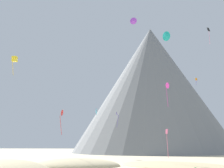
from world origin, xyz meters
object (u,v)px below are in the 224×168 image
object	(u,v)px
kite_red_low	(61,113)
rock_massif	(151,92)
kite_magenta_mid	(168,86)
kite_violet_high	(133,21)
kite_cyan_low	(96,112)
kite_black_high	(209,32)
kite_rainbow_low	(167,139)
kite_yellow_mid	(15,59)
kite_indigo_low	(117,116)
kite_teal_high	(166,36)
kite_orange_mid	(196,80)

from	to	relation	value
kite_red_low	rock_massif	bearing A→B (deg)	170.79
kite_red_low	kite_magenta_mid	bearing A→B (deg)	105.23
kite_violet_high	kite_cyan_low	distance (m)	29.42
kite_violet_high	rock_massif	bearing A→B (deg)	96.04
kite_black_high	kite_violet_high	bearing A→B (deg)	7.55
kite_black_high	kite_cyan_low	bearing A→B (deg)	-1.27
kite_black_high	kite_rainbow_low	distance (m)	46.51
kite_magenta_mid	kite_yellow_mid	size ratio (longest dim) A/B	1.45
kite_magenta_mid	kite_indigo_low	size ratio (longest dim) A/B	1.19
rock_massif	kite_indigo_low	xyz separation A→B (m)	(-14.29, -51.97, -15.51)
kite_magenta_mid	kite_cyan_low	world-z (taller)	kite_magenta_mid
rock_massif	kite_teal_high	xyz separation A→B (m)	(-0.76, -59.98, 5.26)
kite_yellow_mid	kite_cyan_low	bearing A→B (deg)	-108.50
kite_violet_high	kite_teal_high	distance (m)	13.32
kite_cyan_low	kite_magenta_mid	bearing A→B (deg)	32.56
kite_rainbow_low	kite_red_low	bearing A→B (deg)	81.72
kite_orange_mid	kite_rainbow_low	world-z (taller)	kite_orange_mid
kite_teal_high	kite_cyan_low	size ratio (longest dim) A/B	1.21
kite_red_low	kite_cyan_low	size ratio (longest dim) A/B	2.36
kite_cyan_low	kite_yellow_mid	bearing A→B (deg)	-19.18
kite_violet_high	kite_red_low	bearing A→B (deg)	-107.42
kite_violet_high	kite_cyan_low	bearing A→B (deg)	170.77
rock_massif	kite_indigo_low	distance (m)	56.09
kite_orange_mid	kite_red_low	world-z (taller)	kite_orange_mid
kite_yellow_mid	kite_cyan_low	distance (m)	38.68
rock_massif	kite_violet_high	distance (m)	55.36
kite_violet_high	kite_teal_high	bearing A→B (deg)	-23.06
kite_yellow_mid	kite_cyan_low	world-z (taller)	kite_yellow_mid
kite_magenta_mid	kite_rainbow_low	distance (m)	14.35
kite_black_high	kite_orange_mid	bearing A→B (deg)	-52.88
kite_orange_mid	kite_indigo_low	world-z (taller)	kite_orange_mid
kite_violet_high	kite_magenta_mid	world-z (taller)	kite_violet_high
rock_massif	kite_black_high	size ratio (longest dim) A/B	20.56
kite_teal_high	rock_massif	bearing A→B (deg)	136.19
kite_yellow_mid	kite_indigo_low	bearing A→B (deg)	-120.12
kite_magenta_mid	kite_red_low	world-z (taller)	kite_magenta_mid
kite_indigo_low	kite_cyan_low	world-z (taller)	kite_cyan_low
kite_violet_high	kite_teal_high	xyz separation A→B (m)	(8.53, -6.92, -7.53)
rock_massif	kite_black_high	bearing A→B (deg)	-76.71
kite_magenta_mid	kite_cyan_low	size ratio (longest dim) A/B	2.43
kite_orange_mid	kite_black_high	bearing A→B (deg)	-25.35
kite_teal_high	kite_red_low	xyz separation A→B (m)	(-24.17, -16.80, -22.40)
kite_orange_mid	kite_cyan_low	world-z (taller)	kite_orange_mid
kite_black_high	kite_magenta_mid	bearing A→B (deg)	61.80
kite_rainbow_low	rock_massif	bearing A→B (deg)	6.33
kite_orange_mid	kite_yellow_mid	bearing A→B (deg)	-103.31
kite_rainbow_low	kite_cyan_low	xyz separation A→B (m)	(-15.99, 35.60, 8.49)
kite_black_high	kite_red_low	distance (m)	51.30
rock_massif	kite_cyan_low	distance (m)	53.79
kite_violet_high	kite_indigo_low	world-z (taller)	kite_violet_high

